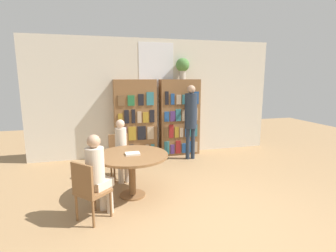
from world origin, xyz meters
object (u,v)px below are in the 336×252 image
at_px(bookshelf_left, 136,119).
at_px(chair_left_side, 120,154).
at_px(seated_reader_left, 122,147).
at_px(seated_reader_right, 97,170).
at_px(librarian_standing, 191,114).
at_px(chair_near_camera, 89,189).
at_px(flower_vase, 183,66).
at_px(reading_table, 132,161).
at_px(bookshelf_right, 180,118).

distance_m(bookshelf_left, chair_left_side, 1.47).
distance_m(chair_left_side, seated_reader_left, 0.26).
relative_size(bookshelf_left, seated_reader_right, 1.59).
relative_size(seated_reader_left, seated_reader_right, 0.98).
distance_m(bookshelf_left, librarian_standing, 1.40).
xyz_separation_m(chair_left_side, librarian_standing, (1.82, 0.78, 0.65)).
height_order(chair_near_camera, seated_reader_left, seated_reader_left).
bearing_deg(flower_vase, seated_reader_right, -128.50).
distance_m(seated_reader_left, librarian_standing, 2.09).
xyz_separation_m(reading_table, chair_near_camera, (-0.70, -0.66, -0.14)).
bearing_deg(seated_reader_left, bookshelf_left, -116.04).
height_order(bookshelf_right, reading_table, bookshelf_right).
distance_m(flower_vase, librarian_standing, 1.28).
bearing_deg(seated_reader_left, flower_vase, -147.06).
distance_m(chair_near_camera, librarian_standing, 3.44).
height_order(seated_reader_left, seated_reader_right, seated_reader_right).
xyz_separation_m(flower_vase, chair_left_side, (-1.76, -1.29, -1.83)).
bearing_deg(seated_reader_right, reading_table, 90.00).
relative_size(bookshelf_right, flower_vase, 3.70).
height_order(bookshelf_right, librarian_standing, bookshelf_right).
height_order(bookshelf_right, seated_reader_left, bookshelf_right).
relative_size(bookshelf_left, chair_near_camera, 2.24).
bearing_deg(bookshelf_right, librarian_standing, -75.44).
xyz_separation_m(bookshelf_left, bookshelf_right, (1.17, 0.00, 0.00)).
xyz_separation_m(chair_near_camera, chair_left_side, (0.57, 1.61, 0.00)).
bearing_deg(flower_vase, bookshelf_right, -176.24).
xyz_separation_m(bookshelf_right, chair_near_camera, (-2.26, -2.89, -0.49)).
xyz_separation_m(bookshelf_left, seated_reader_left, (-0.50, -1.47, -0.31)).
xyz_separation_m(flower_vase, reading_table, (-1.64, -2.24, -1.69)).
distance_m(bookshelf_right, seated_reader_right, 3.51).
xyz_separation_m(seated_reader_left, seated_reader_right, (-0.47, -1.30, 0.03)).
xyz_separation_m(bookshelf_left, librarian_standing, (1.30, -0.50, 0.15)).
relative_size(bookshelf_left, bookshelf_right, 1.00).
bearing_deg(reading_table, chair_left_side, 97.36).
bearing_deg(bookshelf_right, chair_left_side, -142.79).
height_order(bookshelf_left, reading_table, bookshelf_left).
distance_m(chair_near_camera, chair_left_side, 1.71).
distance_m(seated_reader_left, seated_reader_right, 1.38).
bearing_deg(librarian_standing, chair_near_camera, -135.04).
distance_m(reading_table, chair_near_camera, 0.97).
relative_size(chair_left_side, seated_reader_right, 0.71).
height_order(reading_table, seated_reader_left, seated_reader_left).
relative_size(flower_vase, chair_near_camera, 0.61).
bearing_deg(seated_reader_left, librarian_standing, -159.04).
height_order(flower_vase, seated_reader_right, flower_vase).
bearing_deg(chair_near_camera, librarian_standing, 91.60).
distance_m(flower_vase, reading_table, 3.25).
height_order(bookshelf_left, seated_reader_left, bookshelf_left).
bearing_deg(librarian_standing, flower_vase, 96.47).
bearing_deg(chair_near_camera, seated_reader_left, 113.83).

